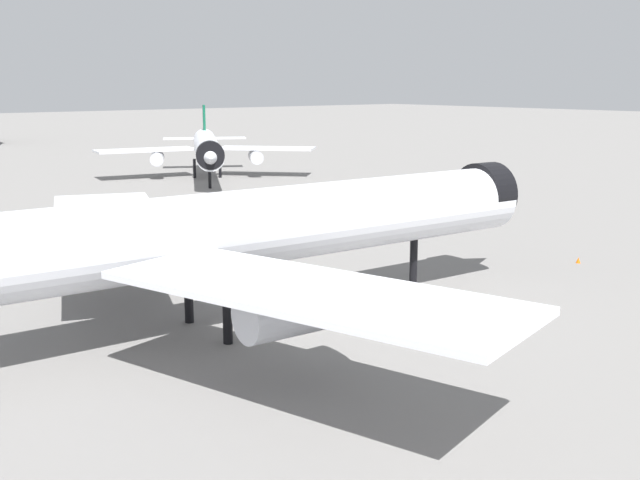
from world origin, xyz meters
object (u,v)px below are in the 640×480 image
(airliner_far_taxiway, at_px, (207,148))
(baggage_tug_wing, at_px, (260,226))
(airliner_near_gate, at_px, (233,231))
(traffic_cone_near_nose, at_px, (578,260))

(airliner_far_taxiway, distance_m, baggage_tug_wing, 58.50)
(airliner_near_gate, distance_m, airliner_far_taxiway, 95.69)
(airliner_far_taxiway, relative_size, baggage_tug_wing, 13.00)
(airliner_far_taxiway, xyz_separation_m, baggage_tug_wing, (-24.04, -53.09, -5.16))
(airliner_far_taxiway, height_order, baggage_tug_wing, airliner_far_taxiway)
(baggage_tug_wing, bearing_deg, airliner_far_taxiway, -124.65)
(airliner_near_gate, relative_size, traffic_cone_near_nose, 106.05)
(airliner_far_taxiway, distance_m, traffic_cone_near_nose, 88.06)
(airliner_near_gate, bearing_deg, traffic_cone_near_nose, -3.27)
(baggage_tug_wing, relative_size, traffic_cone_near_nose, 5.64)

